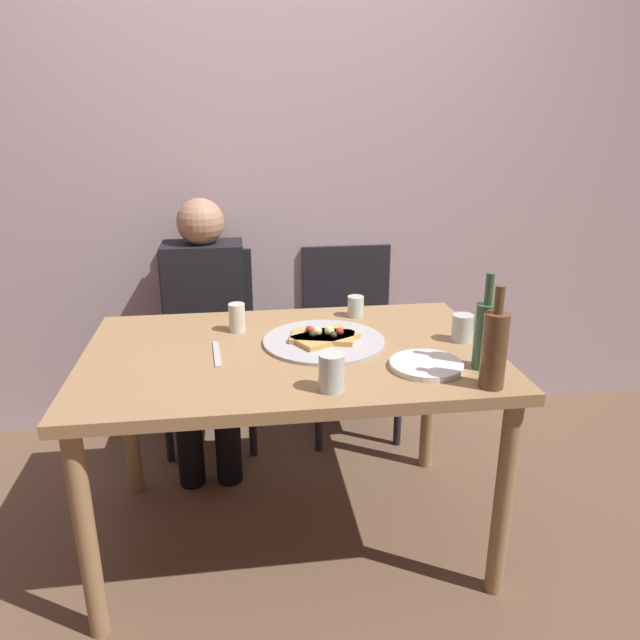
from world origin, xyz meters
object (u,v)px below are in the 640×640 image
object	(u,v)px
tumbler_far	(356,306)
table_knife	(217,354)
dining_table	(291,372)
pizza_tray	(324,341)
plate_stack	(426,365)
chair_right	(350,328)
pizza_slice_extra	(322,336)
wine_glass	(237,318)
chair_left	(208,334)
tumbler_near	(462,328)
beer_bottle	(494,348)
wine_bottle	(485,333)
guest_in_sweater	(205,319)
short_glass	(331,372)
pizza_slice_last	(326,337)

from	to	relation	value
tumbler_far	table_knife	world-z (taller)	tumbler_far
dining_table	pizza_tray	bearing A→B (deg)	21.87
plate_stack	chair_right	world-z (taller)	chair_right
table_knife	pizza_slice_extra	bearing A→B (deg)	-84.04
table_knife	wine_glass	bearing A→B (deg)	-21.90
pizza_tray	chair_left	world-z (taller)	chair_left
tumbler_near	chair_left	world-z (taller)	chair_left
pizza_tray	pizza_slice_extra	size ratio (longest dim) A/B	1.74
beer_bottle	chair_left	size ratio (longest dim) A/B	0.35
tumbler_near	table_knife	distance (m)	0.86
pizza_tray	wine_glass	xyz separation A→B (m)	(-0.30, 0.16, 0.05)
wine_bottle	wine_glass	size ratio (longest dim) A/B	2.92
beer_bottle	plate_stack	distance (m)	0.24
pizza_tray	chair_left	xyz separation A→B (m)	(-0.45, 0.79, -0.25)
chair_right	table_knife	bearing A→B (deg)	54.15
wine_bottle	guest_in_sweater	distance (m)	1.32
chair_right	guest_in_sweater	xyz separation A→B (m)	(-0.69, -0.15, 0.13)
pizza_tray	tumbler_far	bearing A→B (deg)	58.20
short_glass	table_knife	size ratio (longest dim) A/B	0.51
table_knife	dining_table	bearing A→B (deg)	-91.77
short_glass	plate_stack	world-z (taller)	short_glass
wine_bottle	tumbler_near	size ratio (longest dim) A/B	3.19
pizza_slice_last	pizza_slice_extra	xyz separation A→B (m)	(-0.01, 0.01, 0.00)
pizza_slice_extra	pizza_tray	bearing A→B (deg)	-40.82
dining_table	plate_stack	size ratio (longest dim) A/B	5.98
dining_table	pizza_slice_last	bearing A→B (deg)	19.74
dining_table	pizza_tray	world-z (taller)	pizza_tray
pizza_tray	pizza_slice_extra	distance (m)	0.02
pizza_tray	table_knife	size ratio (longest dim) A/B	1.95
pizza_slice_last	guest_in_sweater	xyz separation A→B (m)	(-0.45, 0.65, -0.14)
tumbler_far	pizza_tray	bearing A→B (deg)	-121.80
dining_table	tumbler_far	world-z (taller)	tumbler_far
short_glass	table_knife	bearing A→B (deg)	136.60
short_glass	table_knife	world-z (taller)	short_glass
table_knife	wine_bottle	bearing A→B (deg)	-108.84
wine_glass	chair_left	world-z (taller)	chair_left
short_glass	tumbler_far	bearing A→B (deg)	72.93
dining_table	chair_left	size ratio (longest dim) A/B	1.55
dining_table	wine_glass	xyz separation A→B (m)	(-0.18, 0.21, 0.14)
pizza_slice_last	pizza_tray	bearing A→B (deg)	148.37
beer_bottle	tumbler_near	xyz separation A→B (m)	(0.05, 0.37, -0.07)
wine_bottle	short_glass	xyz separation A→B (m)	(-0.50, -0.10, -0.06)
beer_bottle	pizza_tray	bearing A→B (deg)	136.26
chair_right	chair_left	bearing A→B (deg)	0.00
pizza_tray	table_knife	world-z (taller)	pizza_tray
dining_table	tumbler_near	size ratio (longest dim) A/B	14.36
short_glass	chair_left	bearing A→B (deg)	109.39
tumbler_far	chair_right	size ratio (longest dim) A/B	0.09
tumbler_near	wine_glass	size ratio (longest dim) A/B	0.92
tumbler_near	pizza_slice_last	bearing A→B (deg)	174.87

